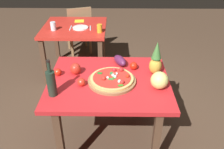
# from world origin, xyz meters

# --- Properties ---
(ground_plane) EXTENTS (10.00, 10.00, 0.00)m
(ground_plane) POSITION_xyz_m (0.00, 0.00, 0.00)
(ground_plane) COLOR #4C3828
(display_table) EXTENTS (1.12, 0.93, 0.75)m
(display_table) POSITION_xyz_m (0.00, 0.00, 0.65)
(display_table) COLOR #503525
(display_table) RESTS_ON ground_plane
(background_table) EXTENTS (0.90, 0.88, 0.75)m
(background_table) POSITION_xyz_m (-0.53, 1.43, 0.64)
(background_table) COLOR #503525
(background_table) RESTS_ON ground_plane
(dining_chair) EXTENTS (0.51, 0.51, 0.85)m
(dining_chair) POSITION_xyz_m (-0.57, 2.10, 0.48)
(dining_chair) COLOR olive
(dining_chair) RESTS_ON ground_plane
(pizza_board) EXTENTS (0.44, 0.44, 0.02)m
(pizza_board) POSITION_xyz_m (0.03, -0.04, 0.76)
(pizza_board) COLOR olive
(pizza_board) RESTS_ON display_table
(pizza) EXTENTS (0.39, 0.39, 0.06)m
(pizza) POSITION_xyz_m (0.03, -0.04, 0.79)
(pizza) COLOR #DCAF64
(pizza) RESTS_ON pizza_board
(wine_bottle) EXTENTS (0.08, 0.08, 0.33)m
(wine_bottle) POSITION_xyz_m (-0.46, -0.24, 0.87)
(wine_bottle) COLOR #1F2F24
(wine_bottle) RESTS_ON display_table
(pineapple_left) EXTENTS (0.12, 0.12, 0.33)m
(pineapple_left) POSITION_xyz_m (0.44, 0.12, 0.89)
(pineapple_left) COLOR gold
(pineapple_left) RESTS_ON display_table
(melon) EXTENTS (0.15, 0.15, 0.15)m
(melon) POSITION_xyz_m (0.44, -0.12, 0.82)
(melon) COLOR #DAD776
(melon) RESTS_ON display_table
(bell_pepper) EXTENTS (0.10, 0.10, 0.11)m
(bell_pepper) POSITION_xyz_m (-0.32, 0.11, 0.80)
(bell_pepper) COLOR red
(bell_pepper) RESTS_ON display_table
(eggplant) EXTENTS (0.17, 0.22, 0.09)m
(eggplant) POSITION_xyz_m (0.11, 0.30, 0.79)
(eggplant) COLOR #531E43
(eggplant) RESTS_ON display_table
(tomato_at_corner) EXTENTS (0.07, 0.07, 0.07)m
(tomato_at_corner) POSITION_xyz_m (-0.49, 0.08, 0.78)
(tomato_at_corner) COLOR red
(tomato_at_corner) RESTS_ON display_table
(tomato_near_board) EXTENTS (0.07, 0.07, 0.07)m
(tomato_near_board) POSITION_xyz_m (-0.24, -0.10, 0.78)
(tomato_near_board) COLOR red
(tomato_near_board) RESTS_ON display_table
(tomato_beside_pepper) EXTENTS (0.08, 0.08, 0.08)m
(tomato_beside_pepper) POSITION_xyz_m (0.24, 0.20, 0.78)
(tomato_beside_pepper) COLOR red
(tomato_beside_pepper) RESTS_ON display_table
(drinking_glass_juice) EXTENTS (0.07, 0.07, 0.11)m
(drinking_glass_juice) POSITION_xyz_m (-0.15, 1.20, 0.80)
(drinking_glass_juice) COLOR orange
(drinking_glass_juice) RESTS_ON background_table
(drinking_glass_water) EXTENTS (0.07, 0.07, 0.12)m
(drinking_glass_water) POSITION_xyz_m (-0.80, 1.27, 0.80)
(drinking_glass_water) COLOR silver
(drinking_glass_water) RESTS_ON background_table
(dinner_plate) EXTENTS (0.22, 0.22, 0.02)m
(dinner_plate) POSITION_xyz_m (-0.44, 1.35, 0.75)
(dinner_plate) COLOR white
(dinner_plate) RESTS_ON background_table
(fork_utensil) EXTENTS (0.02, 0.18, 0.01)m
(fork_utensil) POSITION_xyz_m (-0.58, 1.35, 0.75)
(fork_utensil) COLOR silver
(fork_utensil) RESTS_ON background_table
(knife_utensil) EXTENTS (0.03, 0.18, 0.01)m
(knife_utensil) POSITION_xyz_m (-0.30, 1.35, 0.75)
(knife_utensil) COLOR silver
(knife_utensil) RESTS_ON background_table
(napkin_folded) EXTENTS (0.15, 0.13, 0.01)m
(napkin_folded) POSITION_xyz_m (-0.49, 1.65, 0.75)
(napkin_folded) COLOR yellow
(napkin_folded) RESTS_ON background_table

